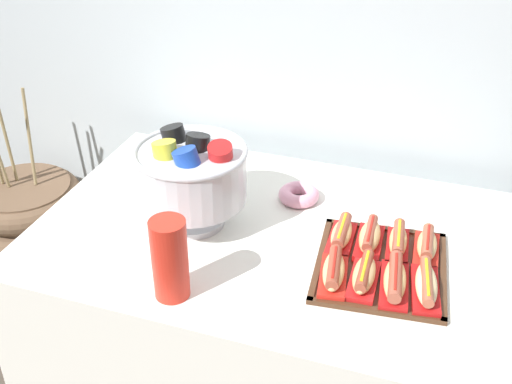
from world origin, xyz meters
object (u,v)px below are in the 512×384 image
(hot_dog_5, at_px, (370,238))
(buffet_table, at_px, (268,326))
(hot_dog_4, at_px, (342,234))
(hot_dog_7, at_px, (427,246))
(hot_dog_1, at_px, (364,276))
(hot_dog_2, at_px, (395,281))
(donut, at_px, (299,195))
(hot_dog_6, at_px, (398,242))
(hot_dog_0, at_px, (334,272))
(punch_bowl, at_px, (191,173))
(cup_stack, at_px, (170,259))
(hot_dog_3, at_px, (426,286))
(serving_tray, at_px, (380,267))
(floor_vase, at_px, (35,246))

(hot_dog_5, bearing_deg, buffet_table, -178.00)
(hot_dog_4, relative_size, hot_dog_7, 1.05)
(hot_dog_1, distance_m, hot_dog_2, 0.08)
(hot_dog_2, distance_m, donut, 0.47)
(hot_dog_6, bearing_deg, hot_dog_2, -84.31)
(hot_dog_4, bearing_deg, donut, 133.34)
(hot_dog_2, height_order, donut, hot_dog_2)
(hot_dog_5, bearing_deg, hot_dog_7, 5.69)
(hot_dog_0, relative_size, hot_dog_5, 1.07)
(punch_bowl, xyz_separation_m, donut, (0.25, 0.21, -0.14))
(hot_dog_1, distance_m, hot_dog_6, 0.18)
(hot_dog_7, distance_m, punch_bowl, 0.66)
(punch_bowl, xyz_separation_m, cup_stack, (0.08, -0.30, -0.06))
(hot_dog_3, bearing_deg, donut, 141.87)
(hot_dog_1, bearing_deg, donut, 127.76)
(cup_stack, bearing_deg, hot_dog_5, 39.15)
(buffet_table, xyz_separation_m, serving_tray, (0.33, -0.07, 0.37))
(donut, bearing_deg, hot_dog_6, -27.38)
(serving_tray, relative_size, hot_dog_2, 2.06)
(hot_dog_6, height_order, punch_bowl, punch_bowl)
(hot_dog_0, height_order, hot_dog_3, hot_dog_0)
(serving_tray, bearing_deg, hot_dog_2, -59.87)
(buffet_table, relative_size, serving_tray, 3.33)
(buffet_table, xyz_separation_m, punch_bowl, (-0.22, -0.03, 0.53))
(hot_dog_1, xyz_separation_m, hot_dog_6, (0.06, 0.17, -0.00))
(punch_bowl, bearing_deg, hot_dog_5, 4.69)
(hot_dog_2, bearing_deg, hot_dog_7, 71.24)
(hot_dog_3, xyz_separation_m, punch_bowl, (-0.66, 0.11, 0.13))
(hot_dog_1, height_order, hot_dog_2, hot_dog_1)
(hot_dog_0, bearing_deg, floor_vase, 161.43)
(hot_dog_5, distance_m, punch_bowl, 0.51)
(buffet_table, relative_size, punch_bowl, 4.14)
(hot_dog_1, relative_size, hot_dog_2, 0.87)
(cup_stack, bearing_deg, hot_dog_2, 19.95)
(hot_dog_1, distance_m, hot_dog_4, 0.18)
(floor_vase, distance_m, hot_dog_4, 1.41)
(floor_vase, relative_size, hot_dog_7, 6.65)
(hot_dog_7, bearing_deg, hot_dog_6, -174.31)
(hot_dog_3, bearing_deg, hot_dog_1, -174.31)
(hot_dog_6, bearing_deg, buffet_table, -177.23)
(hot_dog_1, xyz_separation_m, hot_dog_2, (0.07, 0.01, -0.00))
(serving_tray, height_order, donut, donut)
(hot_dog_4, bearing_deg, floor_vase, 168.03)
(serving_tray, relative_size, hot_dog_6, 2.39)
(punch_bowl, distance_m, donut, 0.36)
(hot_dog_6, bearing_deg, donut, 152.62)
(buffet_table, distance_m, cup_stack, 0.59)
(serving_tray, bearing_deg, hot_dog_5, 120.13)
(hot_dog_1, relative_size, hot_dog_4, 1.02)
(hot_dog_0, distance_m, hot_dog_5, 0.18)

